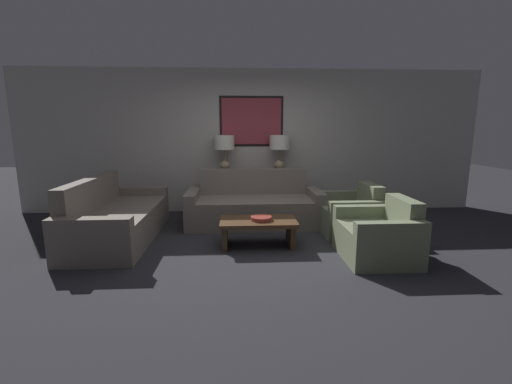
# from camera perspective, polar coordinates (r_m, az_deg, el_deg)

# --- Properties ---
(ground_plane) EXTENTS (20.00, 20.00, 0.00)m
(ground_plane) POSITION_cam_1_polar(r_m,az_deg,el_deg) (4.51, 0.57, -9.98)
(ground_plane) COLOR #28282D
(back_wall) EXTENTS (8.67, 0.12, 2.65)m
(back_wall) POSITION_cam_1_polar(r_m,az_deg,el_deg) (6.55, -0.78, 8.45)
(back_wall) COLOR beige
(back_wall) RESTS_ON ground_plane
(console_table) EXTENTS (1.55, 0.39, 0.78)m
(console_table) POSITION_cam_1_polar(r_m,az_deg,el_deg) (6.39, -0.65, -0.10)
(console_table) COLOR #332319
(console_table) RESTS_ON ground_plane
(table_lamp_left) EXTENTS (0.37, 0.37, 0.67)m
(table_lamp_left) POSITION_cam_1_polar(r_m,az_deg,el_deg) (6.28, -5.30, 7.58)
(table_lamp_left) COLOR tan
(table_lamp_left) RESTS_ON console_table
(table_lamp_right) EXTENTS (0.37, 0.37, 0.67)m
(table_lamp_right) POSITION_cam_1_polar(r_m,az_deg,el_deg) (6.32, 3.94, 7.63)
(table_lamp_right) COLOR tan
(table_lamp_right) RESTS_ON console_table
(couch_by_back_wall) EXTENTS (2.19, 0.95, 0.89)m
(couch_by_back_wall) POSITION_cam_1_polar(r_m,az_deg,el_deg) (5.70, -0.31, -2.45)
(couch_by_back_wall) COLOR slate
(couch_by_back_wall) RESTS_ON ground_plane
(couch_by_side) EXTENTS (0.95, 2.19, 0.89)m
(couch_by_side) POSITION_cam_1_polar(r_m,az_deg,el_deg) (5.33, -22.17, -4.21)
(couch_by_side) COLOR slate
(couch_by_side) RESTS_ON ground_plane
(coffee_table) EXTENTS (1.03, 0.56, 0.37)m
(coffee_table) POSITION_cam_1_polar(r_m,az_deg,el_deg) (4.66, 0.34, -5.82)
(coffee_table) COLOR #4C331E
(coffee_table) RESTS_ON ground_plane
(decorative_bowl) EXTENTS (0.29, 0.29, 0.05)m
(decorative_bowl) POSITION_cam_1_polar(r_m,az_deg,el_deg) (4.61, 0.87, -4.40)
(decorative_bowl) COLOR #93382D
(decorative_bowl) RESTS_ON coffee_table
(armchair_near_back_wall) EXTENTS (0.83, 0.94, 0.75)m
(armchair_near_back_wall) POSITION_cam_1_polar(r_m,az_deg,el_deg) (5.45, 15.46, -3.72)
(armchair_near_back_wall) COLOR #707A5B
(armchair_near_back_wall) RESTS_ON ground_plane
(armchair_near_camera) EXTENTS (0.83, 0.94, 0.75)m
(armchair_near_camera) POSITION_cam_1_polar(r_m,az_deg,el_deg) (4.50, 19.74, -7.04)
(armchair_near_camera) COLOR #707A5B
(armchair_near_camera) RESTS_ON ground_plane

